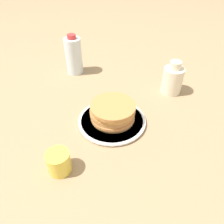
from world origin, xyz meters
The scene contains 6 objects.
ground_plane centered at (0.00, 0.00, 0.00)m, with size 4.00×4.00×0.00m, color #9E7F5B.
plate centered at (-0.03, 0.03, 0.01)m, with size 0.24×0.24×0.01m.
pancake_stack centered at (-0.03, 0.02, 0.05)m, with size 0.16×0.16×0.07m.
juice_glass centered at (-0.06, 0.27, 0.03)m, with size 0.07×0.07×0.07m.
cream_jug centered at (-0.07, -0.28, 0.06)m, with size 0.08×0.08×0.14m.
water_bottle_near centered at (0.35, -0.11, 0.08)m, with size 0.08×0.08×0.18m.
Camera 1 is at (-0.42, 0.44, 0.53)m, focal length 35.00 mm.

